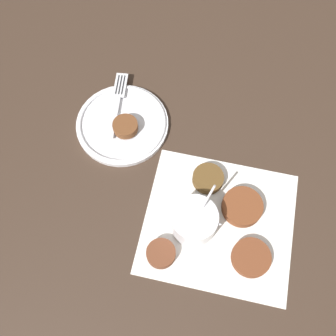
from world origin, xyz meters
The scene contains 10 objects.
ground_plane centered at (0.00, 0.00, 0.00)m, with size 4.00×4.00×0.00m, color #38281E.
napkin centered at (-0.01, -0.01, 0.00)m, with size 0.32×0.30×0.00m.
sauce_bowl centered at (-0.06, -0.03, 0.03)m, with size 0.10×0.10×0.12m.
fritter_0 centered at (0.06, -0.07, 0.01)m, with size 0.08×0.08×0.02m.
fritter_1 centered at (0.03, 0.03, 0.01)m, with size 0.09×0.09×0.02m.
fritter_2 centered at (-0.06, 0.08, 0.01)m, with size 0.07×0.07×0.02m.
fritter_3 centered at (-0.11, -0.11, 0.01)m, with size 0.06×0.06×0.02m.
serving_plate centered at (-0.28, 0.16, 0.01)m, with size 0.22×0.22×0.02m.
fritter_on_plate centered at (-0.27, 0.15, 0.03)m, with size 0.06×0.06×0.02m.
fork centered at (-0.31, 0.22, 0.02)m, with size 0.05×0.18×0.00m.
Camera 1 is at (-0.06, -0.27, 0.81)m, focal length 42.00 mm.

